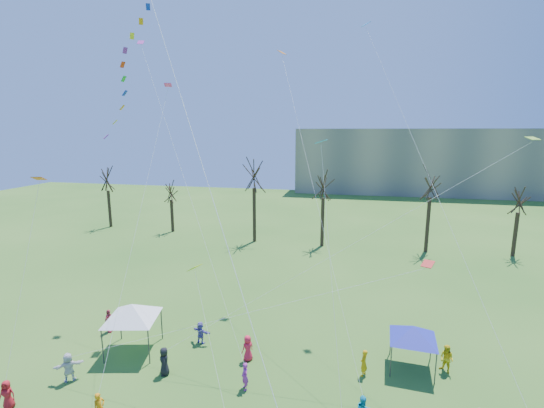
% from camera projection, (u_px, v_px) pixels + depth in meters
% --- Properties ---
extents(distant_building, '(60.00, 14.00, 15.00)m').
position_uv_depth(distant_building, '(426.00, 161.00, 88.84)').
color(distant_building, gray).
rests_on(distant_building, ground).
extents(bare_tree_row, '(69.89, 9.15, 11.25)m').
position_uv_depth(bare_tree_row, '(348.00, 190.00, 47.76)').
color(bare_tree_row, black).
rests_on(bare_tree_row, ground).
extents(big_box_kite, '(6.24, 5.92, 24.59)m').
position_uv_depth(big_box_kite, '(135.00, 61.00, 18.91)').
color(big_box_kite, red).
rests_on(big_box_kite, ground).
extents(canopy_tent_white, '(4.37, 4.37, 3.35)m').
position_uv_depth(canopy_tent_white, '(132.00, 311.00, 24.88)').
color(canopy_tent_white, '#3F3F44').
rests_on(canopy_tent_white, ground).
extents(canopy_tent_blue, '(3.79, 3.79, 2.85)m').
position_uv_depth(canopy_tent_blue, '(413.00, 332.00, 23.08)').
color(canopy_tent_blue, '#3F3F44').
rests_on(canopy_tent_blue, ground).
extents(festival_crowd, '(26.37, 10.04, 1.81)m').
position_uv_depth(festival_crowd, '(249.00, 383.00, 20.86)').
color(festival_crowd, '#B3161F').
rests_on(festival_crowd, ground).
extents(small_kites_aloft, '(28.66, 18.80, 31.92)m').
position_uv_depth(small_kites_aloft, '(258.00, 145.00, 24.31)').
color(small_kites_aloft, '#D7480B').
rests_on(small_kites_aloft, ground).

